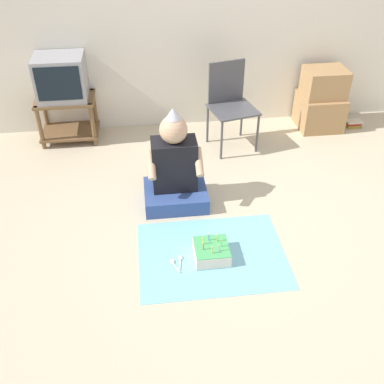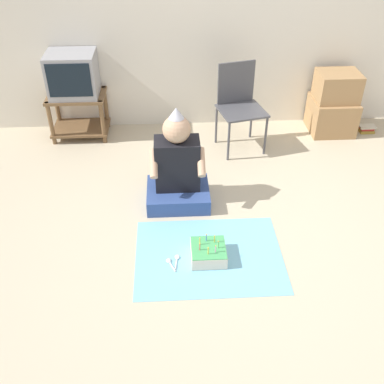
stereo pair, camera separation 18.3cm
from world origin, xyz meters
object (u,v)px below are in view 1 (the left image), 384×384
Objects in this scene: cardboard_box_stack at (321,101)px; person_seated at (175,171)px; book_pile at (353,123)px; folding_chair at (230,100)px; birthday_cake at (212,252)px; tv at (61,77)px.

person_seated is at bearing -145.33° from cardboard_box_stack.
folding_chair is at bearing -172.24° from book_pile.
birthday_cake is at bearing -74.62° from person_seated.
cardboard_box_stack is at bearing 51.92° from birthday_cake.
folding_chair is 0.97× the size of person_seated.
tv is 1.86× the size of birthday_cake.
person_seated is at bearing -124.48° from folding_chair.
tv is 2.40m from birthday_cake.
person_seated reaches higher than folding_chair.
tv is 2.75m from cardboard_box_stack.
book_pile is at bearing 44.48° from birthday_cake.
book_pile is at bearing 28.25° from person_seated.
folding_chair is 1.79m from birthday_cake.
tv is 0.56× the size of folding_chair.
book_pile is 2.42m from person_seated.
tv reaches higher than person_seated.
cardboard_box_stack is at bearing 34.67° from person_seated.
tv is at bearing 179.01° from cardboard_box_stack.
cardboard_box_stack reaches higher than birthday_cake.
tv is at bearing 121.61° from birthday_cake.
folding_chair is at bearing -166.95° from cardboard_box_stack.
folding_chair is at bearing 55.52° from person_seated.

